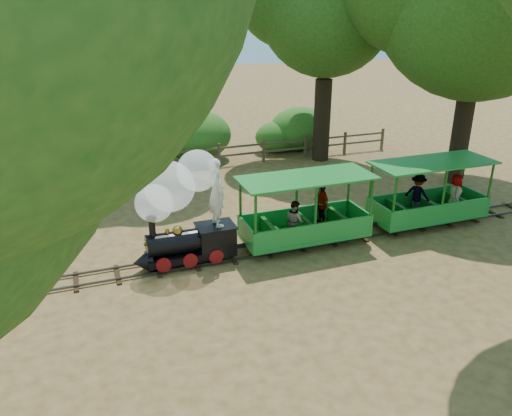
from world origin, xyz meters
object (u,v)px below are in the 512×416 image
object	(u,v)px
carriage_front	(306,218)
fence	(196,156)
locomotive	(181,202)
carriage_rear	(429,199)

from	to	relation	value
carriage_front	fence	distance (m)	8.08
fence	locomotive	bearing A→B (deg)	-105.85
carriage_front	carriage_rear	xyz separation A→B (m)	(4.16, -0.03, 0.03)
locomotive	carriage_front	world-z (taller)	locomotive
locomotive	fence	distance (m)	8.33
fence	carriage_rear	bearing A→B (deg)	-56.00
locomotive	carriage_front	distance (m)	3.62
carriage_front	fence	world-z (taller)	carriage_front
carriage_front	fence	size ratio (longest dim) A/B	0.21
carriage_rear	fence	world-z (taller)	carriage_rear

